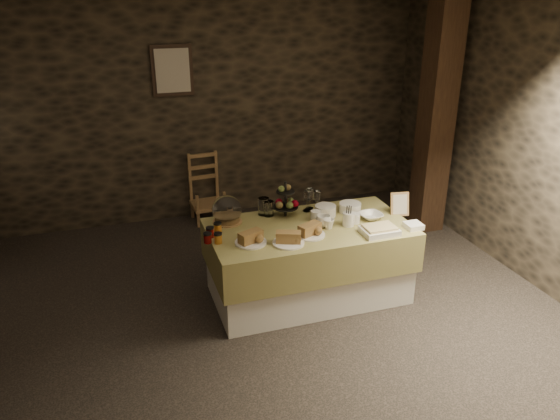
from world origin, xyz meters
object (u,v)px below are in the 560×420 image
object	(u,v)px
timber_column	(436,117)
fruit_stand	(286,203)
buffet_table	(309,256)
chair	(206,191)

from	to	relation	value
timber_column	fruit_stand	bearing A→B (deg)	-159.95
buffet_table	fruit_stand	distance (m)	0.52
chair	fruit_stand	bearing A→B (deg)	-80.36
buffet_table	fruit_stand	size ratio (longest dim) A/B	5.33
buffet_table	timber_column	xyz separation A→B (m)	(1.83, 0.99, 0.90)
chair	timber_column	bearing A→B (deg)	-27.00
buffet_table	chair	size ratio (longest dim) A/B	2.79
chair	timber_column	world-z (taller)	timber_column
buffet_table	fruit_stand	world-z (taller)	fruit_stand
buffet_table	chair	world-z (taller)	chair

